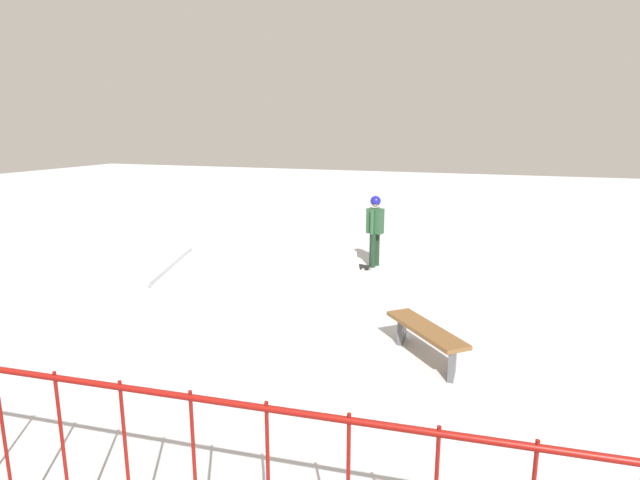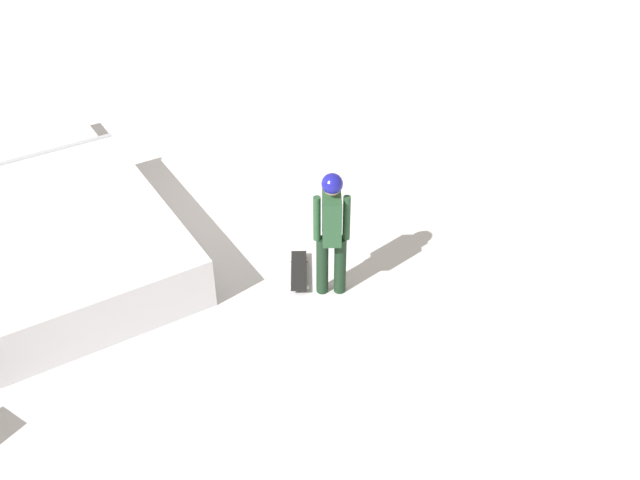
% 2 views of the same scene
% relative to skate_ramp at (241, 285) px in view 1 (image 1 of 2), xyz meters
% --- Properties ---
extents(ground_plane, '(60.00, 60.00, 0.00)m').
position_rel_skate_ramp_xyz_m(ground_plane, '(-0.13, -0.57, -0.32)').
color(ground_plane, silver).
extents(skate_ramp, '(5.94, 4.16, 0.74)m').
position_rel_skate_ramp_xyz_m(skate_ramp, '(0.00, 0.00, 0.00)').
color(skate_ramp, silver).
rests_on(skate_ramp, ground).
extents(skater, '(0.42, 0.43, 1.73)m').
position_rel_skate_ramp_xyz_m(skater, '(-1.81, -3.39, 0.69)').
color(skater, black).
rests_on(skater, ground).
extents(skateboard, '(0.82, 0.39, 0.09)m').
position_rel_skate_ramp_xyz_m(skateboard, '(-1.42, -3.06, -0.24)').
color(skateboard, black).
rests_on(skateboard, ground).
extents(park_bench, '(1.37, 1.46, 0.48)m').
position_rel_skate_ramp_xyz_m(park_bench, '(-3.75, 1.39, 0.04)').
color(park_bench, brown).
rests_on(park_bench, ground).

